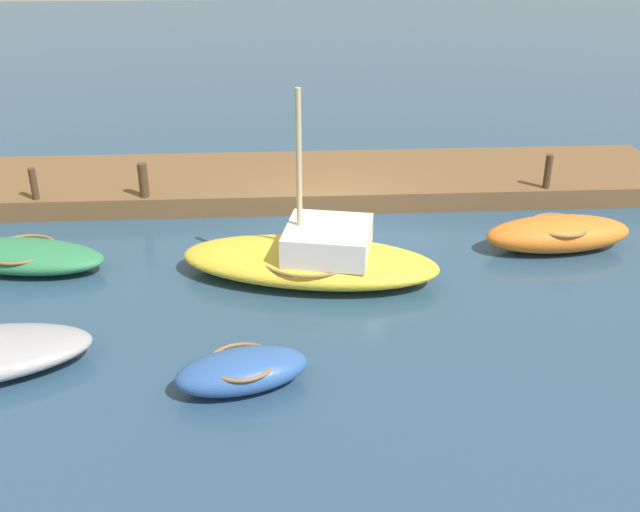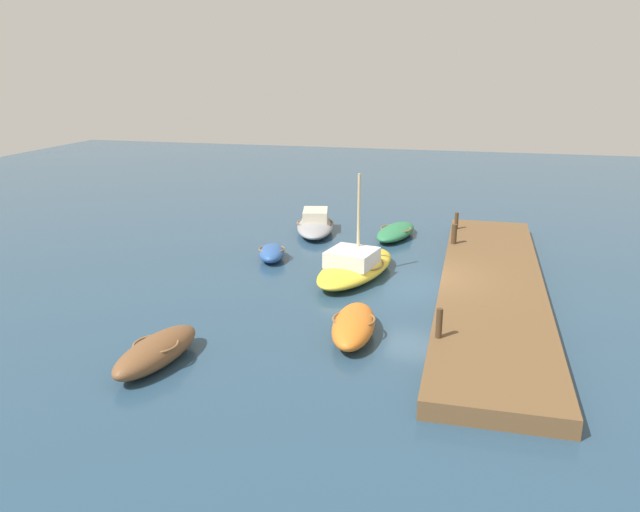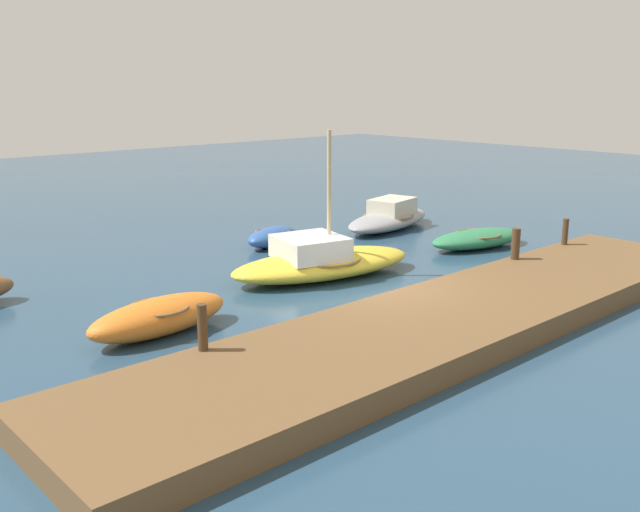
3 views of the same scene
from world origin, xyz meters
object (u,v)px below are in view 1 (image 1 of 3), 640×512
rowboat_green (23,256)px  rowboat_orange (558,233)px  sailboat_yellow (312,257)px  mooring_post_west (548,171)px  mooring_post_mid_east (34,184)px  dinghy_blue (242,370)px  mooring_post_mid_west (143,180)px

rowboat_green → rowboat_orange: bearing=-167.3°
rowboat_orange → rowboat_green: size_ratio=0.89×
sailboat_yellow → rowboat_green: sailboat_yellow is taller
sailboat_yellow → rowboat_green: size_ratio=1.50×
rowboat_orange → mooring_post_west: size_ratio=3.92×
rowboat_orange → mooring_post_west: bearing=-106.2°
rowboat_orange → mooring_post_mid_east: (12.70, -2.65, 0.53)m
dinghy_blue → sailboat_yellow: size_ratio=0.42×
rowboat_orange → mooring_post_mid_east: size_ratio=4.35×
dinghy_blue → mooring_post_west: mooring_post_west is taller
dinghy_blue → rowboat_orange: bearing=-158.9°
mooring_post_mid_west → sailboat_yellow: bearing=137.9°
dinghy_blue → mooring_post_mid_west: bearing=-84.6°
dinghy_blue → mooring_post_mid_east: (5.47, -7.73, 0.61)m
mooring_post_west → dinghy_blue: bearing=44.8°
rowboat_green → mooring_post_west: bearing=-155.7°
dinghy_blue → mooring_post_mid_east: size_ratio=3.05×
dinghy_blue → mooring_post_mid_west: size_ratio=2.80×
sailboat_yellow → mooring_post_mid_west: size_ratio=6.72×
mooring_post_west → mooring_post_mid_west: mooring_post_west is taller
dinghy_blue → mooring_post_west: (-7.79, -7.73, 0.65)m
dinghy_blue → mooring_post_west: bearing=-149.2°
sailboat_yellow → mooring_post_mid_west: bearing=-30.0°
sailboat_yellow → mooring_post_mid_west: 5.58m
dinghy_blue → rowboat_green: size_ratio=0.62×
rowboat_green → mooring_post_mid_east: size_ratio=4.89×
rowboat_green → mooring_post_west: mooring_post_west is taller
mooring_post_west → mooring_post_mid_east: 13.26m
rowboat_green → mooring_post_mid_west: (-2.31, -2.91, 0.66)m
sailboat_yellow → rowboat_orange: size_ratio=1.68×
dinghy_blue → sailboat_yellow: 4.24m
mooring_post_west → mooring_post_mid_west: size_ratio=1.02×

